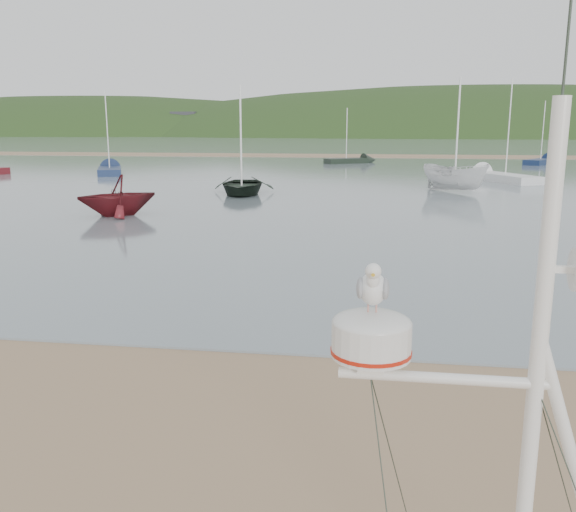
# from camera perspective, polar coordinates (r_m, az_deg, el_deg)

# --- Properties ---
(ground) EXTENTS (560.00, 560.00, 0.00)m
(ground) POSITION_cam_1_polar(r_m,az_deg,el_deg) (7.23, -16.70, -19.90)
(ground) COLOR #8C6D51
(ground) RESTS_ON ground
(water) EXTENTS (560.00, 256.00, 0.04)m
(water) POSITION_cam_1_polar(r_m,az_deg,el_deg) (137.57, 7.42, 10.53)
(water) COLOR slate
(water) RESTS_ON ground
(sandbar) EXTENTS (560.00, 7.00, 0.07)m
(sandbar) POSITION_cam_1_polar(r_m,az_deg,el_deg) (75.63, 6.42, 9.31)
(sandbar) COLOR #8C6D51
(sandbar) RESTS_ON water
(hill_ridge) EXTENTS (620.00, 180.00, 80.00)m
(hill_ridge) POSITION_cam_1_polar(r_m,az_deg,el_deg) (242.14, 12.22, 6.36)
(hill_ridge) COLOR #1E3616
(hill_ridge) RESTS_ON ground
(far_cottages) EXTENTS (294.40, 6.30, 8.00)m
(far_cottages) POSITION_cam_1_polar(r_m,az_deg,el_deg) (201.49, 8.72, 12.12)
(far_cottages) COLOR beige
(far_cottages) RESTS_ON ground
(boat_dark) EXTENTS (3.47, 1.41, 4.72)m
(boat_dark) POSITION_cam_1_polar(r_m,az_deg,el_deg) (33.47, -4.41, 9.80)
(boat_dark) COLOR black
(boat_dark) RESTS_ON water
(boat_red) EXTENTS (3.11, 3.25, 3.25)m
(boat_red) POSITION_cam_1_polar(r_m,az_deg,el_deg) (26.48, -15.80, 7.16)
(boat_red) COLOR maroon
(boat_red) RESTS_ON water
(boat_white) EXTENTS (2.32, 2.32, 4.31)m
(boat_white) POSITION_cam_1_polar(r_m,az_deg,el_deg) (35.94, 15.47, 9.23)
(boat_white) COLOR silver
(boat_white) RESTS_ON water
(sailboat_white_near) EXTENTS (4.84, 7.50, 7.38)m
(sailboat_white_near) POSITION_cam_1_polar(r_m,az_deg,el_deg) (45.35, 18.14, 7.20)
(sailboat_white_near) COLOR silver
(sailboat_white_near) RESTS_ON ground
(sailboat_blue_near) EXTENTS (4.27, 6.98, 6.84)m
(sailboat_blue_near) POSITION_cam_1_polar(r_m,az_deg,el_deg) (51.14, -16.30, 7.81)
(sailboat_blue_near) COLOR #142346
(sailboat_blue_near) RESTS_ON ground
(sailboat_dark_mid) EXTENTS (5.51, 4.48, 5.77)m
(sailboat_dark_mid) POSITION_cam_1_polar(r_m,az_deg,el_deg) (61.77, 6.56, 8.89)
(sailboat_dark_mid) COLOR black
(sailboat_dark_mid) RESTS_ON ground
(sailboat_blue_far) EXTENTS (4.89, 6.30, 6.48)m
(sailboat_blue_far) POSITION_cam_1_polar(r_m,az_deg,el_deg) (65.61, 23.03, 8.20)
(sailboat_blue_far) COLOR #142346
(sailboat_blue_far) RESTS_ON ground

